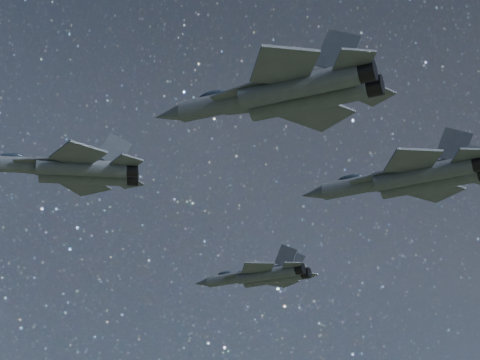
# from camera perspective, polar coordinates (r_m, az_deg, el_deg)

# --- Properties ---
(jet_lead) EXTENTS (19.95, 13.63, 5.01)m
(jet_lead) POSITION_cam_1_polar(r_m,az_deg,el_deg) (87.93, -12.10, 0.77)
(jet_lead) COLOR #373E45
(jet_left) EXTENTS (17.01, 11.34, 4.31)m
(jet_left) POSITION_cam_1_polar(r_m,az_deg,el_deg) (104.63, 1.49, -6.81)
(jet_left) COLOR #373E45
(jet_right) EXTENTS (19.60, 13.27, 4.93)m
(jet_right) POSITION_cam_1_polar(r_m,az_deg,el_deg) (61.83, 3.19, 6.17)
(jet_right) COLOR #373E45
(jet_slot) EXTENTS (19.45, 12.99, 4.93)m
(jet_slot) POSITION_cam_1_polar(r_m,az_deg,el_deg) (78.63, 11.98, 0.15)
(jet_slot) COLOR #373E45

